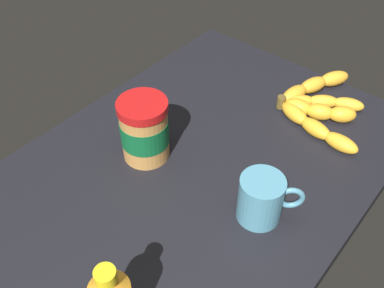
% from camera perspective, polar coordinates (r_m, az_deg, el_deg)
% --- Properties ---
extents(ground_plane, '(0.92, 0.63, 0.04)m').
position_cam_1_polar(ground_plane, '(0.90, 0.16, -3.79)').
color(ground_plane, black).
extents(banana_bunch, '(0.26, 0.22, 0.04)m').
position_cam_1_polar(banana_bunch, '(1.05, 15.92, 4.80)').
color(banana_bunch, gold).
rests_on(banana_bunch, ground_plane).
extents(peanut_butter_jar, '(0.10, 0.10, 0.14)m').
position_cam_1_polar(peanut_butter_jar, '(0.88, -6.17, 1.83)').
color(peanut_butter_jar, '#BF8442').
rests_on(peanut_butter_jar, ground_plane).
extents(coffee_mug, '(0.09, 0.10, 0.09)m').
position_cam_1_polar(coffee_mug, '(0.79, 9.00, -7.00)').
color(coffee_mug, teal).
rests_on(coffee_mug, ground_plane).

